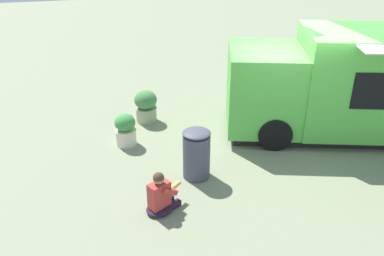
{
  "coord_description": "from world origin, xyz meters",
  "views": [
    {
      "loc": [
        -7.99,
        4.26,
        4.69
      ],
      "look_at": [
        -0.66,
        2.48,
        0.81
      ],
      "focal_mm": 38.35,
      "sensor_mm": 36.0,
      "label": 1
    }
  ],
  "objects": [
    {
      "name": "food_truck",
      "position": [
        -0.24,
        -1.46,
        1.2
      ],
      "size": [
        3.82,
        5.86,
        2.5
      ],
      "color": "#54BE45",
      "rests_on": "ground_plane"
    },
    {
      "name": "planter_flowering_near",
      "position": [
        1.54,
        3.16,
        0.43
      ],
      "size": [
        0.57,
        0.57,
        0.83
      ],
      "color": "#98A081",
      "rests_on": "ground_plane"
    },
    {
      "name": "person_customer",
      "position": [
        -2.14,
        3.41,
        0.31
      ],
      "size": [
        0.64,
        0.78,
        0.81
      ],
      "color": "#28192D",
      "rests_on": "ground_plane"
    },
    {
      "name": "ground_plane",
      "position": [
        0.0,
        0.0,
        0.0
      ],
      "size": [
        40.0,
        40.0,
        0.0
      ],
      "primitive_type": "plane",
      "color": "gray"
    },
    {
      "name": "trash_bin",
      "position": [
        -1.23,
        2.53,
        0.53
      ],
      "size": [
        0.56,
        0.56,
        1.04
      ],
      "color": "#454658",
      "rests_on": "ground_plane"
    },
    {
      "name": "planter_flowering_far",
      "position": [
        0.42,
        3.78,
        0.38
      ],
      "size": [
        0.49,
        0.49,
        0.76
      ],
      "color": "beige",
      "rests_on": "ground_plane"
    }
  ]
}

